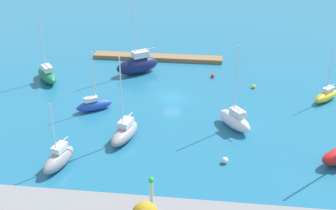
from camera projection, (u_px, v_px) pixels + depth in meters
The scene contains 13 objects.
water at pixel (172, 98), 68.24m from camera, with size 160.00×160.00×0.00m, color #1E668C.
pier_dock at pixel (158, 57), 83.16m from camera, with size 24.35×2.56×0.74m, color olive.
harbor_beacon at pixel (151, 191), 41.69m from camera, with size 0.56×0.56×3.73m.
sailboat_gray_inner_mooring at pixel (59, 159), 51.15m from camera, with size 3.22×5.83×8.46m.
sailboat_white_far_north at pixel (235, 120), 59.37m from camera, with size 5.27×5.96×11.74m.
sailboat_yellow_lone_north at pixel (326, 95), 67.02m from camera, with size 4.85×5.06×8.90m.
sailboat_navy_west_end at pixel (138, 65), 76.42m from camera, with size 7.82×6.59×14.05m.
sailboat_green_by_breakwater at pixel (47, 75), 73.60m from camera, with size 5.94×6.76×10.56m.
sailboat_blue_near_pier at pixel (94, 105), 64.18m from camera, with size 5.36×4.17×9.05m.
sailboat_gray_far_south at pixel (125, 132), 56.68m from camera, with size 3.72×6.53×11.61m.
mooring_buoy_yellow at pixel (254, 86), 71.42m from camera, with size 0.62×0.62×0.62m, color yellow.
mooring_buoy_white at pixel (225, 160), 52.19m from camera, with size 0.78×0.78×0.78m, color white.
mooring_buoy_red at pixel (213, 76), 75.36m from camera, with size 0.64×0.64×0.64m, color red.
Camera 1 is at (-6.65, 61.05, 29.79)m, focal length 46.94 mm.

